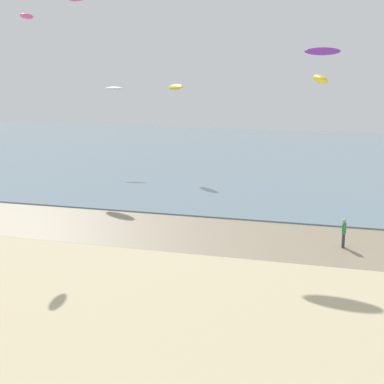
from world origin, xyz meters
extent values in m
cube|color=gray|center=(0.00, 23.69, 0.00)|extent=(120.00, 7.99, 0.01)
cube|color=slate|center=(0.00, 62.68, 0.05)|extent=(160.00, 70.00, 0.10)
cylinder|color=#383842|center=(4.99, 23.17, 0.44)|extent=(0.16, 0.16, 0.88)
cylinder|color=#383842|center=(4.97, 23.39, 0.44)|extent=(0.16, 0.16, 0.88)
cube|color=#338C4C|center=(4.98, 23.28, 1.18)|extent=(0.24, 0.37, 0.60)
sphere|color=tan|center=(4.98, 23.28, 1.60)|extent=(0.22, 0.22, 0.22)
cylinder|color=#338C4C|center=(5.00, 23.04, 1.13)|extent=(0.09, 0.09, 0.52)
cylinder|color=#338C4C|center=(4.96, 23.52, 1.13)|extent=(0.09, 0.09, 0.52)
ellipsoid|color=#E54C99|center=(-15.53, 24.11, 13.56)|extent=(0.98, 1.89, 0.40)
ellipsoid|color=yellow|center=(-12.03, 44.52, 8.85)|extent=(2.76, 2.92, 0.82)
ellipsoid|color=yellow|center=(3.56, 16.96, 9.53)|extent=(1.03, 2.20, 0.57)
ellipsoid|color=purple|center=(2.54, 39.05, 11.85)|extent=(3.34, 2.38, 0.89)
ellipsoid|color=white|center=(-19.33, 45.79, 8.65)|extent=(2.10, 1.01, 0.49)
camera|label=1|loc=(4.75, -7.35, 9.47)|focal=49.55mm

